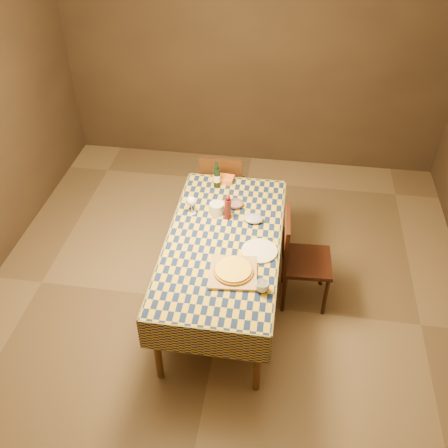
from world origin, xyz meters
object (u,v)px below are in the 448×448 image
Objects in this scene: white_plate at (259,251)px; chair_far at (222,187)px; chair_right at (298,255)px; cutting_board at (233,273)px; pizza at (233,270)px; dining_table at (223,247)px; wine_bottle at (217,177)px; bowl at (235,205)px.

white_plate is 1.29m from chair_far.
cutting_board is at bearing -132.23° from chair_right.
chair_far is (-0.30, 1.45, -0.28)m from pizza.
cutting_board is 0.89× the size of pizza.
dining_table is 0.40m from cutting_board.
chair_far is 1.00× the size of chair_right.
dining_table is 1.98× the size of chair_far.
white_plate is 0.31× the size of chair_right.
cutting_board is 0.38× the size of chair_right.
wine_bottle is 0.29× the size of chair_far.
dining_table is 1.98× the size of chair_right.
pizza is 0.83m from bowl.
chair_right is (0.80, -0.90, 0.00)m from chair_far.
cutting_board is at bearing -78.15° from chair_far.
bowl is 0.36m from wine_bottle.
bowl is at bearing 154.17° from chair_right.
cutting_board is at bearing -70.13° from dining_table.
pizza is at bearing -83.72° from bowl.
dining_table is at bearing -77.23° from wine_bottle.
dining_table is at bearing -164.35° from chair_right.
pizza is 0.43× the size of chair_right.
white_plate is at bearing -60.44° from wine_bottle.
chair_far is (-0.30, 1.45, -0.26)m from cutting_board.
cutting_board is 0.83m from bowl.
chair_right reaches higher than dining_table.
white_plate is at bearing 57.42° from pizza.
white_plate is (0.26, -0.56, -0.01)m from bowl.
dining_table is 5.17× the size of cutting_board.
white_plate is at bearing -17.42° from dining_table.
dining_table is 0.41m from pizza.
pizza reaches higher than dining_table.
wine_bottle reaches higher than chair_far.
chair_right is (0.49, 0.54, -0.26)m from cutting_board.
white_plate is at bearing -64.49° from bowl.
chair_right is at bearing -35.42° from wine_bottle.
pizza is 1.50m from chair_far.
chair_right is (0.49, 0.54, -0.28)m from pizza.
cutting_board is at bearing 180.00° from pizza.
white_plate is at bearing 57.42° from cutting_board.
dining_table is 1.10m from chair_far.
pizza reaches higher than white_plate.
cutting_board is 1.32× the size of wine_bottle.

